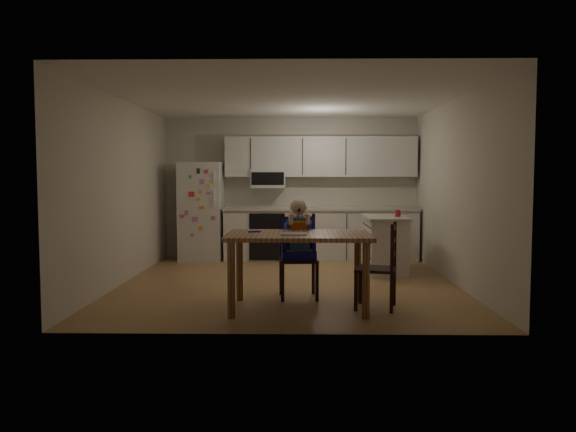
# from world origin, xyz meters

# --- Properties ---
(room) EXTENTS (4.52, 5.01, 2.51)m
(room) POSITION_xyz_m (0.00, 0.48, 1.25)
(room) COLOR #9C7144
(room) RESTS_ON ground
(refrigerator) EXTENTS (0.72, 0.70, 1.70)m
(refrigerator) POSITION_xyz_m (-1.55, 2.15, 0.85)
(refrigerator) COLOR silver
(refrigerator) RESTS_ON ground
(kitchen_run) EXTENTS (3.37, 0.62, 2.15)m
(kitchen_run) POSITION_xyz_m (0.50, 2.24, 0.88)
(kitchen_run) COLOR silver
(kitchen_run) RESTS_ON ground
(kitchen_island) EXTENTS (0.61, 1.16, 0.85)m
(kitchen_island) POSITION_xyz_m (1.46, 0.91, 0.43)
(kitchen_island) COLOR silver
(kitchen_island) RESTS_ON ground
(red_cup) EXTENTS (0.08, 0.08, 0.11)m
(red_cup) POSITION_xyz_m (1.62, 0.77, 0.91)
(red_cup) COLOR #B5202A
(red_cup) RESTS_ON kitchen_island
(dining_table) EXTENTS (1.56, 1.00, 0.83)m
(dining_table) POSITION_xyz_m (0.14, -1.50, 0.72)
(dining_table) COLOR brown
(dining_table) RESTS_ON ground
(napkin) EXTENTS (0.29, 0.25, 0.01)m
(napkin) POSITION_xyz_m (0.08, -1.61, 0.84)
(napkin) COLOR silver
(napkin) RESTS_ON dining_table
(toddler_spoon) EXTENTS (0.12, 0.06, 0.02)m
(toddler_spoon) POSITION_xyz_m (-0.36, -1.39, 0.84)
(toddler_spoon) COLOR #1C15CC
(toddler_spoon) RESTS_ON dining_table
(chair_booster) EXTENTS (0.48, 0.48, 1.18)m
(chair_booster) POSITION_xyz_m (0.13, -0.88, 0.71)
(chair_booster) COLOR black
(chair_booster) RESTS_ON ground
(chair_side) EXTENTS (0.51, 0.51, 0.95)m
(chair_side) POSITION_xyz_m (1.08, -1.48, 0.54)
(chair_side) COLOR black
(chair_side) RESTS_ON ground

